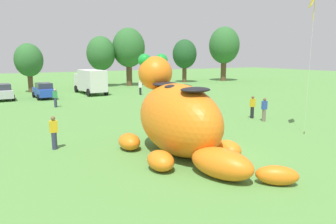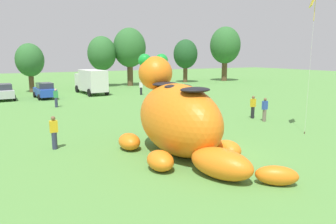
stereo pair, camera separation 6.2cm
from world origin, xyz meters
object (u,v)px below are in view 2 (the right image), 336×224
object	(u,v)px
box_truck	(91,81)
giant_inflatable_creature	(178,118)
car_blue	(45,91)
spectator_wandering	(56,98)
spectator_mid_field	(253,107)
spectator_near_inflatable	(141,88)
spectator_by_cars	(265,110)
car_silver	(4,92)
spectator_far_side	(54,133)

from	to	relation	value
box_truck	giant_inflatable_creature	bearing A→B (deg)	-95.82
car_blue	spectator_wandering	size ratio (longest dim) A/B	2.47
spectator_mid_field	giant_inflatable_creature	bearing A→B (deg)	-153.15
spectator_near_inflatable	spectator_by_cars	xyz separation A→B (m)	(1.63, -18.30, 0.00)
spectator_wandering	car_blue	bearing A→B (deg)	90.65
giant_inflatable_creature	spectator_near_inflatable	size ratio (longest dim) A/B	5.47
car_blue	spectator_mid_field	xyz separation A→B (m)	(12.27, -19.29, -0.01)
giant_inflatable_creature	box_truck	bearing A→B (deg)	84.18
spectator_by_cars	spectator_mid_field	bearing A→B (deg)	87.09
box_truck	spectator_mid_field	size ratio (longest dim) A/B	3.83
car_silver	spectator_far_side	size ratio (longest dim) A/B	2.46
spectator_near_inflatable	spectator_wandering	size ratio (longest dim) A/B	1.00
car_silver	box_truck	xyz separation A→B (m)	(9.59, 0.74, 0.74)
spectator_far_side	giant_inflatable_creature	bearing A→B (deg)	-35.05
spectator_wandering	spectator_far_side	xyz separation A→B (m)	(-2.26, -13.51, 0.00)
car_blue	giant_inflatable_creature	bearing A→B (deg)	-82.93
box_truck	car_blue	bearing A→B (deg)	-164.72
car_blue	box_truck	size ratio (longest dim) A/B	0.65
spectator_mid_field	spectator_wandering	size ratio (longest dim) A/B	1.00
car_blue	spectator_near_inflatable	size ratio (longest dim) A/B	2.47
box_truck	spectator_mid_field	world-z (taller)	box_truck
car_silver	spectator_wandering	bearing A→B (deg)	-61.91
car_silver	spectator_mid_field	bearing A→B (deg)	-50.96
giant_inflatable_creature	box_truck	size ratio (longest dim) A/B	1.43
car_blue	spectator_near_inflatable	xyz separation A→B (m)	(10.58, -2.25, -0.01)
car_silver	spectator_by_cars	size ratio (longest dim) A/B	2.46
spectator_far_side	spectator_by_cars	bearing A→B (deg)	-0.65
car_blue	spectator_near_inflatable	distance (m)	10.82
car_silver	spectator_near_inflatable	bearing A→B (deg)	-11.73
car_blue	spectator_wandering	world-z (taller)	car_blue
spectator_wandering	spectator_far_side	world-z (taller)	same
box_truck	spectator_by_cars	world-z (taller)	box_truck
car_blue	spectator_by_cars	bearing A→B (deg)	-59.27
car_silver	box_truck	distance (m)	9.65
car_silver	box_truck	world-z (taller)	box_truck
box_truck	spectator_near_inflatable	world-z (taller)	box_truck
car_blue	spectator_by_cars	world-z (taller)	car_blue
box_truck	spectator_mid_field	distance (m)	21.88
giant_inflatable_creature	spectator_far_side	distance (m)	6.37
box_truck	spectator_near_inflatable	size ratio (longest dim) A/B	3.83
giant_inflatable_creature	car_blue	size ratio (longest dim) A/B	2.21
box_truck	spectator_by_cars	size ratio (longest dim) A/B	3.83
car_silver	car_blue	size ratio (longest dim) A/B	0.99
spectator_near_inflatable	spectator_mid_field	distance (m)	17.13
spectator_by_cars	spectator_wandering	distance (m)	18.28
car_blue	spectator_far_side	world-z (taller)	car_blue
car_silver	car_blue	distance (m)	4.09
spectator_near_inflatable	spectator_mid_field	xyz separation A→B (m)	(1.69, -17.05, 0.00)
car_silver	car_blue	xyz separation A→B (m)	(4.01, -0.78, 0.00)
spectator_wandering	giant_inflatable_creature	bearing A→B (deg)	-80.40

